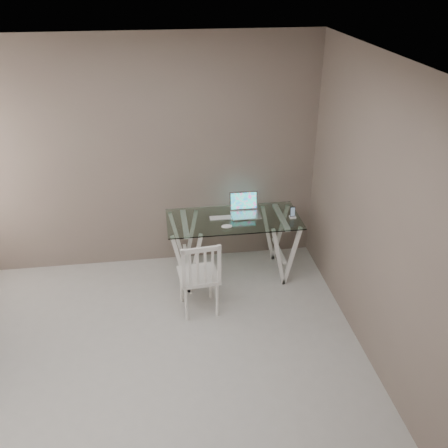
{
  "coord_description": "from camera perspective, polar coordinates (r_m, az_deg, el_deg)",
  "views": [
    {
      "loc": [
        0.15,
        -3.13,
        3.36
      ],
      "look_at": [
        0.8,
        1.47,
        0.85
      ],
      "focal_mm": 40.0,
      "sensor_mm": 36.0,
      "label": 1
    }
  ],
  "objects": [
    {
      "name": "keyboard",
      "position": [
        5.62,
        -0.43,
        0.71
      ],
      "size": [
        0.25,
        0.11,
        0.01
      ],
      "primitive_type": "cube",
      "color": "silver",
      "rests_on": "desk"
    },
    {
      "name": "phone_dock",
      "position": [
        5.67,
        7.84,
        1.05
      ],
      "size": [
        0.07,
        0.07,
        0.13
      ],
      "color": "white",
      "rests_on": "desk"
    },
    {
      "name": "desk",
      "position": [
        5.79,
        1.05,
        -2.57
      ],
      "size": [
        1.5,
        0.7,
        0.75
      ],
      "color": "silver",
      "rests_on": "ground"
    },
    {
      "name": "chair",
      "position": [
        5.13,
        -2.8,
        -5.81
      ],
      "size": [
        0.44,
        0.44,
        0.88
      ],
      "rotation": [
        0.0,
        0.0,
        0.09
      ],
      "color": "silver",
      "rests_on": "ground"
    },
    {
      "name": "room",
      "position": [
        3.56,
        -10.61,
        0.35
      ],
      "size": [
        4.5,
        4.52,
        2.71
      ],
      "color": "#AFACA8",
      "rests_on": "ground"
    },
    {
      "name": "mouse",
      "position": [
        5.41,
        0.33,
        -0.27
      ],
      "size": [
        0.12,
        0.07,
        0.04
      ],
      "primitive_type": "ellipsoid",
      "color": "white",
      "rests_on": "desk"
    },
    {
      "name": "laptop",
      "position": [
        5.71,
        2.38,
        1.74
      ],
      "size": [
        0.33,
        0.28,
        0.23
      ],
      "color": "#B3B3B8",
      "rests_on": "desk"
    }
  ]
}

